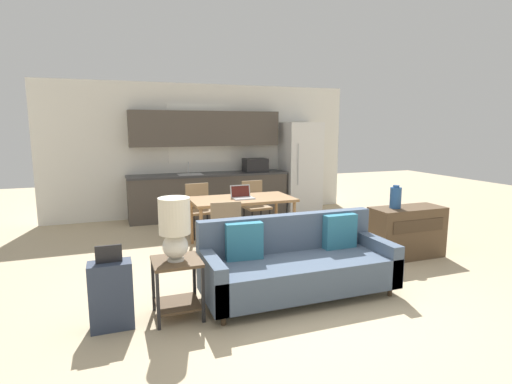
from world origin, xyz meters
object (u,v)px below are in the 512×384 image
dining_chair_far_right (255,203)px  dining_chair_near_left (224,229)px  refrigerator (300,167)px  dining_chair_far_left (199,207)px  vase (396,197)px  side_table (177,279)px  credenza (407,232)px  table_lamp (175,226)px  dining_table (242,202)px  couch (296,264)px  laptop (242,195)px  suitcase (111,295)px

dining_chair_far_right → dining_chair_near_left: bearing=-128.5°
refrigerator → dining_chair_far_left: (-2.54, -1.30, -0.47)m
vase → dining_chair_far_right: bearing=122.1°
dining_chair_near_left → side_table: bearing=60.7°
credenza → table_lamp: bearing=-168.0°
side_table → dining_chair_far_left: 2.94m
dining_table → dining_chair_far_right: bearing=57.5°
credenza → dining_chair_near_left: size_ratio=1.19×
refrigerator → couch: bearing=-116.9°
refrigerator → dining_chair_far_left: 2.89m
couch → vase: 2.01m
table_lamp → vase: bearing=13.2°
table_lamp → dining_chair_far_left: table_lamp is taller
credenza → vase: vase is taller
table_lamp → dining_chair_near_left: bearing=56.6°
laptop → dining_table: bearing=71.2°
dining_table → dining_chair_far_right: 0.94m
credenza → dining_chair_far_left: (-2.53, 2.11, 0.13)m
refrigerator → suitcase: refrigerator is taller
table_lamp → dining_chair_near_left: size_ratio=0.69×
refrigerator → table_lamp: size_ratio=3.16×
side_table → dining_chair_far_left: (0.83, 2.82, 0.11)m
dining_table → table_lamp: (-1.34, -2.06, 0.23)m
dining_chair_far_left → laptop: size_ratio=2.69×
vase → laptop: size_ratio=0.98×
vase → dining_chair_near_left: size_ratio=0.36×
dining_table → couch: couch is taller
table_lamp → laptop: (1.34, 2.04, -0.12)m
vase → dining_table: bearing=143.9°
table_lamp → suitcase: 0.84m
refrigerator → suitcase: bearing=-133.8°
vase → laptop: bearing=144.4°
refrigerator → laptop: (-2.03, -2.09, -0.16)m
couch → laptop: (0.01, 1.94, 0.46)m
credenza → dining_chair_near_left: dining_chair_near_left is taller
side_table → dining_chair_near_left: (0.83, 1.26, 0.11)m
dining_chair_far_right → suitcase: (-2.44, -2.85, -0.17)m
refrigerator → dining_chair_near_left: bearing=-131.5°
credenza → dining_table: bearing=146.4°
refrigerator → laptop: refrigerator is taller
dining_chair_far_right → refrigerator: bearing=34.3°
dining_chair_near_left → couch: bearing=116.8°
credenza → refrigerator: bearing=89.9°
dining_chair_far_left → dining_chair_near_left: (0.00, -1.56, 0.00)m
dining_table → suitcase: 2.86m
credenza → laptop: 2.46m
couch → dining_chair_far_left: dining_chair_far_left is taller
side_table → vase: size_ratio=1.79×
dining_chair_near_left → dining_table: bearing=-118.7°
laptop → suitcase: (-1.94, -2.05, -0.48)m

